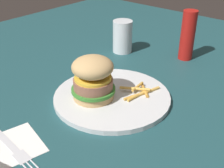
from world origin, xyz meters
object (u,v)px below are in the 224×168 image
at_px(drink_glass, 122,38).
at_px(fries_pile, 140,92).
at_px(fork, 11,146).
at_px(ketchup_bottle, 186,35).
at_px(napkin, 11,146).
at_px(sandwich, 93,78).
at_px(plate, 112,97).

bearing_deg(drink_glass, fries_pile, 137.00).
bearing_deg(fork, ketchup_bottle, -94.62).
bearing_deg(fries_pile, fork, 75.11).
xyz_separation_m(napkin, ketchup_bottle, (-0.05, -0.60, 0.08)).
relative_size(sandwich, ketchup_bottle, 0.68).
distance_m(sandwich, napkin, 0.23).
height_order(napkin, fork, fork).
xyz_separation_m(sandwich, napkin, (0.01, 0.22, -0.06)).
xyz_separation_m(fork, drink_glass, (0.14, -0.51, 0.04)).
distance_m(plate, fork, 0.26).
bearing_deg(plate, ketchup_bottle, -92.41).
distance_m(fork, drink_glass, 0.53).
distance_m(fries_pile, ketchup_bottle, 0.30).
xyz_separation_m(fries_pile, ketchup_bottle, (0.03, -0.29, 0.06)).
bearing_deg(fork, napkin, -5.54).
distance_m(drink_glass, ketchup_bottle, 0.20).
bearing_deg(napkin, drink_glass, -75.34).
relative_size(napkin, ketchup_bottle, 0.71).
relative_size(fork, ketchup_bottle, 1.13).
bearing_deg(ketchup_bottle, fries_pile, 96.71).
height_order(plate, fries_pile, fries_pile).
relative_size(plate, fries_pile, 2.76).
xyz_separation_m(fries_pile, fork, (0.08, 0.31, -0.01)).
relative_size(sandwich, fork, 0.60).
bearing_deg(drink_glass, plate, 123.97).
bearing_deg(fries_pile, drink_glass, -43.00).
distance_m(sandwich, drink_glass, 0.32).
distance_m(napkin, drink_glass, 0.53).
relative_size(fries_pile, napkin, 0.94).
height_order(napkin, ketchup_bottle, ketchup_bottle).
bearing_deg(ketchup_bottle, plate, 87.59).
bearing_deg(plate, fork, 82.54).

